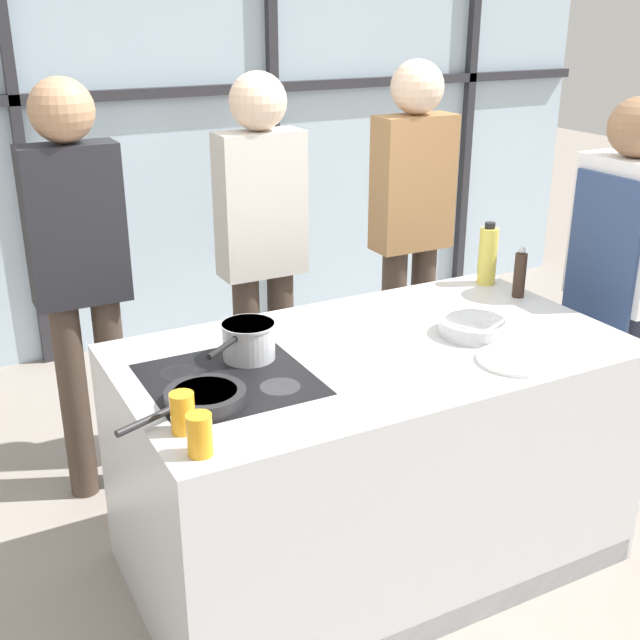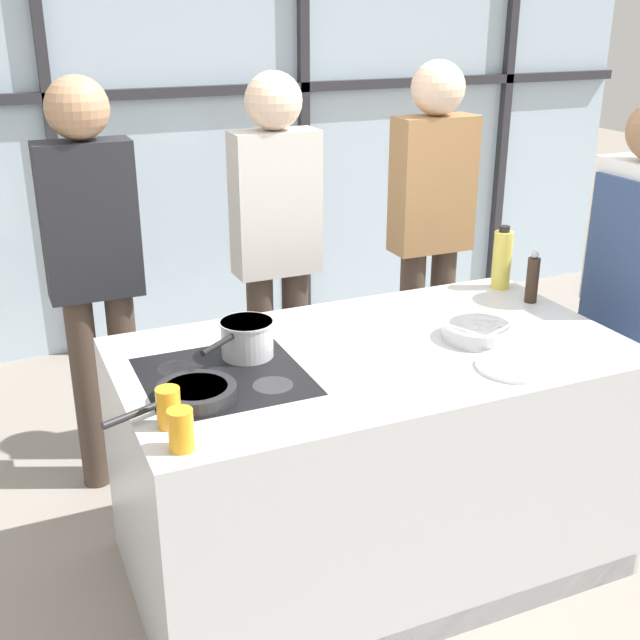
# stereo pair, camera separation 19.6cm
# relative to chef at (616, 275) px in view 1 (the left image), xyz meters

# --- Properties ---
(ground_plane) EXTENTS (18.00, 18.00, 0.00)m
(ground_plane) POSITION_rel_chef_xyz_m (-1.20, -0.03, -0.97)
(ground_plane) COLOR gray
(back_window_wall) EXTENTS (6.40, 0.10, 2.80)m
(back_window_wall) POSITION_rel_chef_xyz_m (-1.20, 2.52, 0.44)
(back_window_wall) COLOR silver
(back_window_wall) RESTS_ON ground_plane
(demo_island) EXTENTS (1.78, 0.99, 0.89)m
(demo_island) POSITION_rel_chef_xyz_m (-1.20, -0.03, -0.52)
(demo_island) COLOR silver
(demo_island) RESTS_ON ground_plane
(chef) EXTENTS (0.24, 0.42, 1.69)m
(chef) POSITION_rel_chef_xyz_m (0.00, 0.00, 0.00)
(chef) COLOR #232838
(chef) RESTS_ON ground_plane
(spectator_far_left) EXTENTS (0.38, 0.25, 1.78)m
(spectator_far_left) POSITION_rel_chef_xyz_m (-2.00, 0.94, 0.08)
(spectator_far_left) COLOR #47382D
(spectator_far_left) RESTS_ON ground_plane
(spectator_center_left) EXTENTS (0.38, 0.25, 1.77)m
(spectator_center_left) POSITION_rel_chef_xyz_m (-1.20, 0.94, 0.07)
(spectator_center_left) COLOR #47382D
(spectator_center_left) RESTS_ON ground_plane
(spectator_center_right) EXTENTS (0.39, 0.25, 1.79)m
(spectator_center_right) POSITION_rel_chef_xyz_m (-0.39, 0.94, 0.08)
(spectator_center_right) COLOR #47382D
(spectator_center_right) RESTS_ON ground_plane
(frying_pan) EXTENTS (0.43, 0.25, 0.04)m
(frying_pan) POSITION_rel_chef_xyz_m (-1.88, -0.16, -0.05)
(frying_pan) COLOR #232326
(frying_pan) RESTS_ON demo_island
(saucepan) EXTENTS (0.30, 0.25, 0.13)m
(saucepan) POSITION_rel_chef_xyz_m (-1.63, 0.09, -0.01)
(saucepan) COLOR silver
(saucepan) RESTS_ON demo_island
(white_plate) EXTENTS (0.27, 0.27, 0.01)m
(white_plate) POSITION_rel_chef_xyz_m (-0.84, -0.36, -0.07)
(white_plate) COLOR white
(white_plate) RESTS_ON demo_island
(mixing_bowl) EXTENTS (0.27, 0.27, 0.06)m
(mixing_bowl) POSITION_rel_chef_xyz_m (-0.81, -0.09, -0.05)
(mixing_bowl) COLOR silver
(mixing_bowl) RESTS_ON demo_island
(oil_bottle) EXTENTS (0.08, 0.08, 0.27)m
(oil_bottle) POSITION_rel_chef_xyz_m (-0.40, 0.34, 0.05)
(oil_bottle) COLOR #E0CC4C
(oil_bottle) RESTS_ON demo_island
(pepper_grinder) EXTENTS (0.05, 0.05, 0.22)m
(pepper_grinder) POSITION_rel_chef_xyz_m (-0.39, 0.15, 0.02)
(pepper_grinder) COLOR #332319
(pepper_grinder) RESTS_ON demo_island
(juice_glass_near) EXTENTS (0.07, 0.07, 0.12)m
(juice_glass_near) POSITION_rel_chef_xyz_m (-1.99, -0.43, -0.02)
(juice_glass_near) COLOR orange
(juice_glass_near) RESTS_ON demo_island
(juice_glass_far) EXTENTS (0.07, 0.07, 0.12)m
(juice_glass_far) POSITION_rel_chef_xyz_m (-1.99, -0.29, -0.02)
(juice_glass_far) COLOR orange
(juice_glass_far) RESTS_ON demo_island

